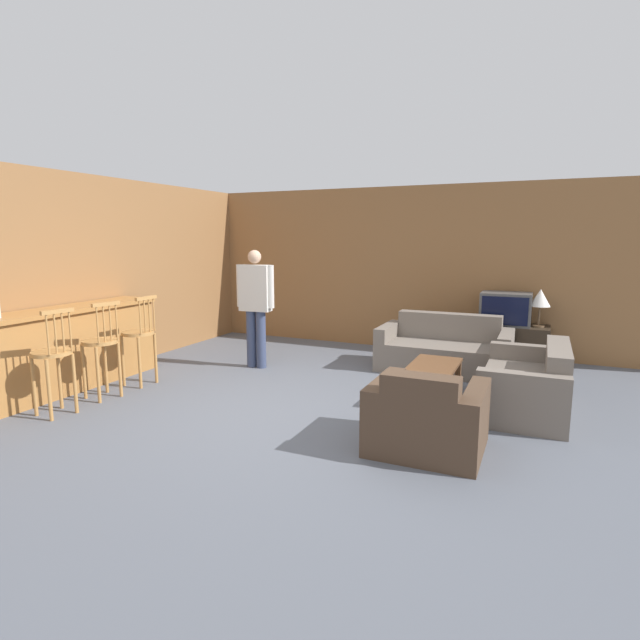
{
  "coord_description": "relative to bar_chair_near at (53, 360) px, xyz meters",
  "views": [
    {
      "loc": [
        2.21,
        -4.35,
        1.79
      ],
      "look_at": [
        -0.12,
        0.86,
        0.85
      ],
      "focal_mm": 28.0,
      "sensor_mm": 36.0,
      "label": 1
    }
  ],
  "objects": [
    {
      "name": "ground_plane",
      "position": [
        2.25,
        0.99,
        -0.57
      ],
      "size": [
        24.0,
        24.0,
        0.0
      ],
      "primitive_type": "plane",
      "color": "#565B66"
    },
    {
      "name": "wall_back",
      "position": [
        2.25,
        4.57,
        0.73
      ],
      "size": [
        9.4,
        0.08,
        2.6
      ],
      "color": "olive",
      "rests_on": "ground_plane"
    },
    {
      "name": "wall_left",
      "position": [
        -0.97,
        2.28,
        0.73
      ],
      "size": [
        0.08,
        8.58,
        2.6
      ],
      "color": "olive",
      "rests_on": "ground_plane"
    },
    {
      "name": "bar_counter",
      "position": [
        -0.64,
        0.57,
        -0.07
      ],
      "size": [
        0.55,
        2.63,
        0.99
      ],
      "color": "#A87038",
      "rests_on": "ground_plane"
    },
    {
      "name": "bar_chair_near",
      "position": [
        0.0,
        0.0,
        0.0
      ],
      "size": [
        0.43,
        0.43,
        1.1
      ],
      "color": "#B77F42",
      "rests_on": "ground_plane"
    },
    {
      "name": "bar_chair_mid",
      "position": [
        -0.0,
        0.6,
        0.0
      ],
      "size": [
        0.44,
        0.44,
        1.1
      ],
      "color": "#B77F42",
      "rests_on": "ground_plane"
    },
    {
      "name": "bar_chair_far",
      "position": [
        0.0,
        1.18,
        0.0
      ],
      "size": [
        0.39,
        0.39,
        1.1
      ],
      "color": "#B77F42",
      "rests_on": "ground_plane"
    },
    {
      "name": "couch_far",
      "position": [
        3.29,
        3.4,
        -0.3
      ],
      "size": [
        1.73,
        0.89,
        0.75
      ],
      "color": "#70665B",
      "rests_on": "ground_plane"
    },
    {
      "name": "armchair_near",
      "position": [
        3.63,
        0.69,
        -0.3
      ],
      "size": [
        0.93,
        0.85,
        0.73
      ],
      "color": "#4C3828",
      "rests_on": "ground_plane"
    },
    {
      "name": "loveseat_right",
      "position": [
        4.39,
        2.11,
        -0.31
      ],
      "size": [
        0.82,
        1.5,
        0.72
      ],
      "color": "#70665B",
      "rests_on": "ground_plane"
    },
    {
      "name": "coffee_table",
      "position": [
        3.41,
        2.02,
        -0.23
      ],
      "size": [
        0.5,
        0.97,
        0.41
      ],
      "color": "brown",
      "rests_on": "ground_plane"
    },
    {
      "name": "tv_unit",
      "position": [
        4.0,
        4.18,
        -0.29
      ],
      "size": [
        1.2,
        0.53,
        0.56
      ],
      "color": "#2D2319",
      "rests_on": "ground_plane"
    },
    {
      "name": "tv",
      "position": [
        4.0,
        4.18,
        0.22
      ],
      "size": [
        0.68,
        0.49,
        0.47
      ],
      "color": "#4C4C4C",
      "rests_on": "tv_unit"
    },
    {
      "name": "table_lamp",
      "position": [
        4.44,
        4.18,
        0.38
      ],
      "size": [
        0.28,
        0.28,
        0.53
      ],
      "color": "brown",
      "rests_on": "tv_unit"
    },
    {
      "name": "person_by_window",
      "position": [
        0.87,
        2.48,
        0.35
      ],
      "size": [
        0.56,
        0.2,
        1.63
      ],
      "color": "#384260",
      "rests_on": "ground_plane"
    }
  ]
}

